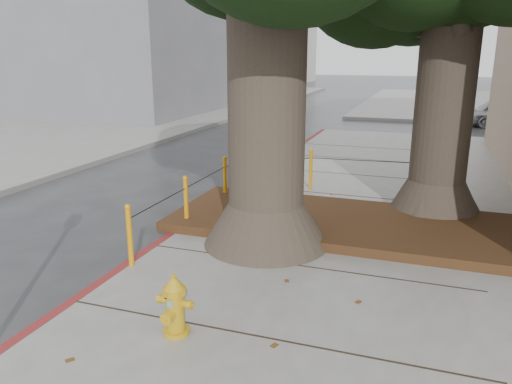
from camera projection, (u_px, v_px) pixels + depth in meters
ground at (218, 340)px, 5.73m from camera, size 140.00×140.00×0.00m
sidewalk_far at (498, 104)px, 31.08m from camera, size 16.00×20.00×0.15m
curb_red at (169, 239)px, 8.61m from camera, size 0.14×26.00×0.16m
planter_bed at (350, 224)px, 8.92m from camera, size 6.40×2.60×0.16m
building_far_grey at (129, 2)px, 28.86m from camera, size 12.00×16.00×12.00m
building_far_white at (239, 8)px, 50.00m from camera, size 12.00×18.00×15.00m
bollard_ring at (265, 185)px, 9.80m from camera, size 3.79×5.39×0.95m
fire_hydrant at (175, 305)px, 5.49m from camera, size 0.38×0.34×0.72m
car_silver at (511, 113)px, 21.67m from camera, size 3.79×1.83×1.25m
car_dark at (182, 104)px, 26.29m from camera, size 1.84×3.90×1.10m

